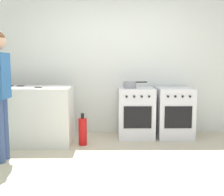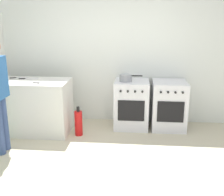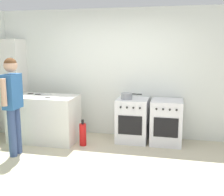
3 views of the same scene
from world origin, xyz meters
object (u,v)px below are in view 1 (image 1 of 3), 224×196
at_px(fire_extinguisher, 83,131).
at_px(oven_left, 136,112).
at_px(knife_chef, 16,86).
at_px(knife_carving, 27,86).
at_px(oven_right, 174,112).
at_px(knife_utility, 34,88).
at_px(pot, 130,85).

bearing_deg(fire_extinguisher, oven_left, 28.78).
xyz_separation_m(knife_chef, fire_extinguisher, (1.11, -0.30, -0.69)).
relative_size(oven_left, knife_carving, 2.61).
xyz_separation_m(oven_left, fire_extinguisher, (-0.87, -0.48, -0.21)).
relative_size(oven_right, knife_utility, 3.38).
distance_m(knife_utility, fire_extinguisher, 0.99).
bearing_deg(knife_utility, knife_carving, 123.45).
relative_size(oven_right, pot, 2.14).
bearing_deg(fire_extinguisher, knife_chef, 164.73).
distance_m(pot, knife_carving, 1.68).
height_order(knife_carving, fire_extinguisher, knife_carving).
bearing_deg(fire_extinguisher, oven_right, 17.39).
distance_m(oven_left, oven_right, 0.66).
bearing_deg(knife_chef, oven_left, 5.03).
bearing_deg(oven_left, knife_carving, -172.73).
bearing_deg(knife_carving, pot, 5.84).
bearing_deg(knife_chef, fire_extinguisher, -15.27).
bearing_deg(pot, knife_carving, -174.16).
relative_size(pot, knife_carving, 1.22).
relative_size(oven_left, knife_chef, 2.81).
bearing_deg(pot, oven_left, 27.24).
distance_m(oven_left, knife_chef, 2.05).
height_order(oven_left, knife_carving, knife_carving).
distance_m(pot, fire_extinguisher, 1.11).
relative_size(knife_utility, knife_chef, 0.83).
xyz_separation_m(pot, fire_extinguisher, (-0.76, -0.42, -0.69)).
bearing_deg(knife_chef, oven_right, 3.78).
bearing_deg(oven_right, oven_left, 180.00).
height_order(knife_utility, knife_chef, same).
relative_size(pot, knife_chef, 1.31).
bearing_deg(knife_carving, oven_left, 7.27).
xyz_separation_m(oven_right, pot, (-0.77, -0.06, 0.48)).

